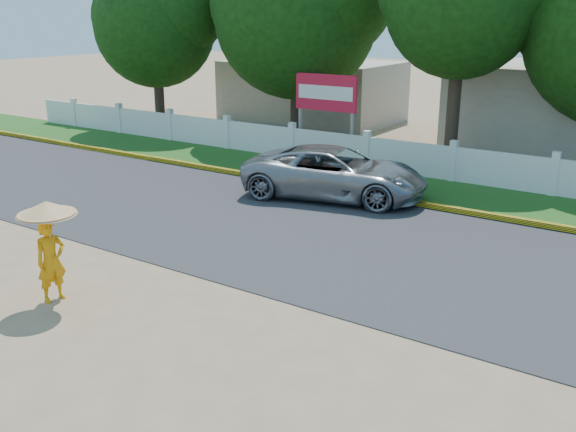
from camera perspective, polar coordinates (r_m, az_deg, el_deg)
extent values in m
plane|color=#9E8460|center=(11.43, -5.66, -8.78)|extent=(120.00, 120.00, 0.00)
cube|color=#38383A|center=(14.87, 5.38, -2.30)|extent=(60.00, 7.00, 0.02)
cube|color=#2D601E|center=(19.45, 12.84, 2.17)|extent=(60.00, 3.50, 0.03)
cube|color=yellow|center=(17.91, 10.86, 1.18)|extent=(40.00, 0.18, 0.16)
cube|color=silver|center=(20.64, 14.43, 4.48)|extent=(40.00, 0.10, 1.10)
cube|color=#B7AD99|center=(31.76, 2.16, 11.06)|extent=(8.00, 5.00, 2.80)
imported|color=gray|center=(18.26, 4.19, 3.85)|extent=(5.60, 3.54, 1.44)
imported|color=orange|center=(12.42, -20.32, -3.78)|extent=(0.44, 0.60, 1.53)
cylinder|color=gray|center=(12.19, -20.48, -1.25)|extent=(0.02, 0.02, 0.99)
cone|color=tan|center=(12.07, -20.69, 0.66)|extent=(1.05, 1.05, 0.25)
cylinder|color=gray|center=(24.29, 1.08, 8.05)|extent=(0.12, 0.12, 2.00)
cylinder|color=gray|center=(23.19, 5.69, 7.50)|extent=(0.12, 0.12, 2.00)
cube|color=red|center=(23.53, 3.39, 10.90)|extent=(2.50, 0.12, 1.30)
cube|color=silver|center=(23.48, 3.32, 10.89)|extent=(2.25, 0.02, 0.49)
cylinder|color=#473828|center=(26.72, 0.69, 10.15)|extent=(0.44, 0.44, 3.12)
sphere|color=#194B11|center=(26.49, 0.72, 17.35)|extent=(6.50, 6.50, 6.50)
cylinder|color=#473828|center=(22.76, 14.49, 9.43)|extent=(0.44, 0.44, 4.03)
sphere|color=#194B11|center=(22.55, 15.18, 17.97)|extent=(5.01, 5.01, 5.01)
cylinder|color=#473828|center=(29.94, -11.38, 10.52)|extent=(0.44, 0.44, 3.00)
sphere|color=#194B11|center=(29.73, -11.74, 16.16)|extent=(5.27, 5.27, 5.27)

